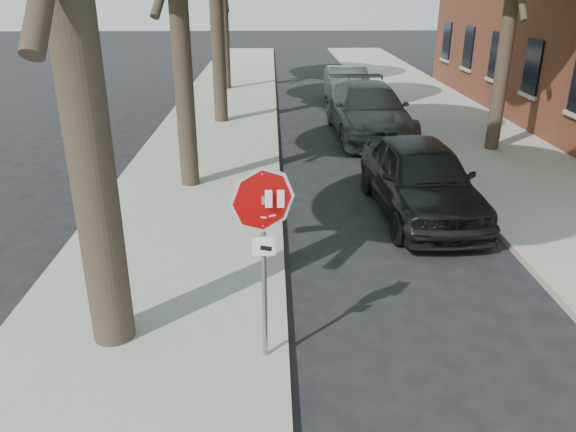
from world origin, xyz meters
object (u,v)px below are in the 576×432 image
at_px(car_c, 368,111).
at_px(stop_sign, 263,229).
at_px(car_a, 421,178).
at_px(car_b, 347,86).

bearing_deg(car_c, stop_sign, -106.86).
relative_size(car_a, car_b, 1.05).
xyz_separation_m(stop_sign, car_a, (3.30, 5.22, -1.13)).
bearing_deg(stop_sign, car_b, 79.39).
distance_m(stop_sign, car_a, 6.28).
bearing_deg(car_c, car_b, 88.35).
height_order(stop_sign, car_b, stop_sign).
relative_size(stop_sign, car_a, 0.55).
height_order(car_a, car_c, car_c).
distance_m(stop_sign, car_c, 12.63).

